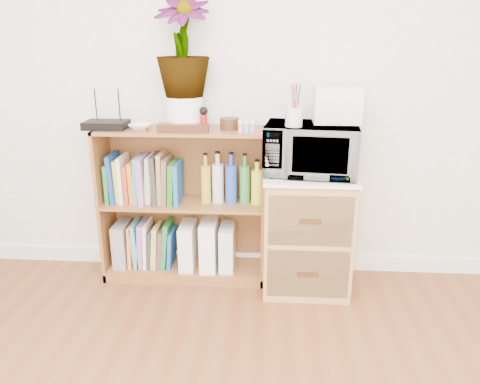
{
  "coord_description": "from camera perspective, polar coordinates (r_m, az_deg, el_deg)",
  "views": [
    {
      "loc": [
        0.18,
        -0.57,
        1.47
      ],
      "look_at": [
        0.01,
        1.95,
        0.62
      ],
      "focal_mm": 35.0,
      "sensor_mm": 36.0,
      "label": 1
    }
  ],
  "objects": [
    {
      "name": "file_box",
      "position": [
        3.1,
        -14.08,
        -6.06
      ],
      "size": [
        0.08,
        0.22,
        0.28
      ],
      "primitive_type": "cube",
      "color": "gray",
      "rests_on": "bookshelf"
    },
    {
      "name": "skirting_board",
      "position": [
        3.15,
        0.25,
        -8.17
      ],
      "size": [
        4.0,
        0.02,
        0.1
      ],
      "primitive_type": "cube",
      "color": "white",
      "rests_on": "ground"
    },
    {
      "name": "magazine_holder_mid",
      "position": [
        2.96,
        -3.76,
        -6.31
      ],
      "size": [
        0.1,
        0.25,
        0.31
      ],
      "primitive_type": "cube",
      "color": "white",
      "rests_on": "bookshelf"
    },
    {
      "name": "white_bowl",
      "position": [
        2.79,
        -12.03,
        7.8
      ],
      "size": [
        0.13,
        0.13,
        0.03
      ],
      "primitive_type": "imported",
      "color": "white",
      "rests_on": "bookshelf"
    },
    {
      "name": "trinket_box",
      "position": [
        2.66,
        -6.95,
        7.72
      ],
      "size": [
        0.29,
        0.07,
        0.05
      ],
      "primitive_type": "cube",
      "color": "#361B0E",
      "rests_on": "bookshelf"
    },
    {
      "name": "pen_cup",
      "position": [
        2.55,
        6.6,
        9.07
      ],
      "size": [
        0.09,
        0.09,
        0.1
      ],
      "primitive_type": "cylinder",
      "color": "silver",
      "rests_on": "microwave"
    },
    {
      "name": "wooden_bowl",
      "position": [
        2.73,
        -1.29,
        8.33
      ],
      "size": [
        0.11,
        0.11,
        0.06
      ],
      "primitive_type": "cylinder",
      "color": "#331D0D",
      "rests_on": "bookshelf"
    },
    {
      "name": "bookshelf",
      "position": [
        2.9,
        -6.85,
        -1.62
      ],
      "size": [
        1.0,
        0.3,
        0.95
      ],
      "primitive_type": "cube",
      "color": "brown",
      "rests_on": "ground"
    },
    {
      "name": "lower_books",
      "position": [
        3.04,
        -10.68,
        -6.26
      ],
      "size": [
        0.29,
        0.19,
        0.3
      ],
      "color": "orange",
      "rests_on": "bookshelf"
    },
    {
      "name": "router",
      "position": [
        2.86,
        -16.0,
        7.88
      ],
      "size": [
        0.25,
        0.17,
        0.04
      ],
      "primitive_type": "cube",
      "color": "black",
      "rests_on": "bookshelf"
    },
    {
      "name": "plant_pot",
      "position": [
        2.77,
        -6.74,
        9.59
      ],
      "size": [
        0.22,
        0.22,
        0.18
      ],
      "primitive_type": "cylinder",
      "color": "white",
      "rests_on": "bookshelf"
    },
    {
      "name": "liquor_bottles",
      "position": [
        2.8,
        -0.13,
        1.52
      ],
      "size": [
        0.45,
        0.07,
        0.3
      ],
      "color": "gold",
      "rests_on": "bookshelf"
    },
    {
      "name": "paint_jars",
      "position": [
        2.63,
        0.81,
        7.87
      ],
      "size": [
        0.12,
        0.04,
        0.06
      ],
      "primitive_type": "cube",
      "color": "pink",
      "rests_on": "bookshelf"
    },
    {
      "name": "magazine_holder_left",
      "position": [
        2.98,
        -6.33,
        -6.44
      ],
      "size": [
        0.09,
        0.23,
        0.28
      ],
      "primitive_type": "cube",
      "color": "white",
      "rests_on": "bookshelf"
    },
    {
      "name": "potted_plant",
      "position": [
        2.74,
        -7.05,
        17.19
      ],
      "size": [
        0.31,
        0.31,
        0.55
      ],
      "primitive_type": "imported",
      "color": "#31722D",
      "rests_on": "plant_pot"
    },
    {
      "name": "cookbooks",
      "position": [
        2.9,
        -11.55,
        1.51
      ],
      "size": [
        0.45,
        0.2,
        0.31
      ],
      "color": "#1F772A",
      "rests_on": "bookshelf"
    },
    {
      "name": "small_appliance",
      "position": [
        2.71,
        11.71,
        10.46
      ],
      "size": [
        0.26,
        0.21,
        0.2
      ],
      "primitive_type": "cube",
      "color": "white",
      "rests_on": "microwave"
    },
    {
      "name": "microwave",
      "position": [
        2.66,
        8.61,
        5.18
      ],
      "size": [
        0.54,
        0.4,
        0.28
      ],
      "primitive_type": "imported",
      "rotation": [
        0.0,
        0.0,
        -0.1
      ],
      "color": "silver",
      "rests_on": "wicker_unit"
    },
    {
      "name": "kokeshi_doll",
      "position": [
        2.7,
        -4.41,
        8.43
      ],
      "size": [
        0.04,
        0.04,
        0.09
      ],
      "primitive_type": "cylinder",
      "color": "maroon",
      "rests_on": "bookshelf"
    },
    {
      "name": "wicker_unit",
      "position": [
        2.83,
        8.1,
        -4.87
      ],
      "size": [
        0.5,
        0.45,
        0.7
      ],
      "primitive_type": "cube",
      "color": "#9E7542",
      "rests_on": "ground"
    },
    {
      "name": "magazine_holder_right",
      "position": [
        2.95,
        -1.56,
        -6.68
      ],
      "size": [
        0.09,
        0.22,
        0.28
      ],
      "primitive_type": "cube",
      "color": "silver",
      "rests_on": "bookshelf"
    }
  ]
}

